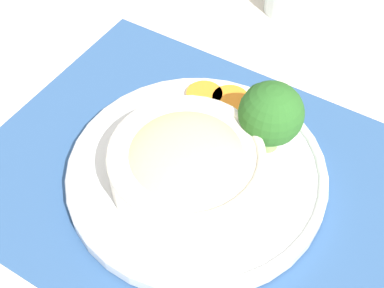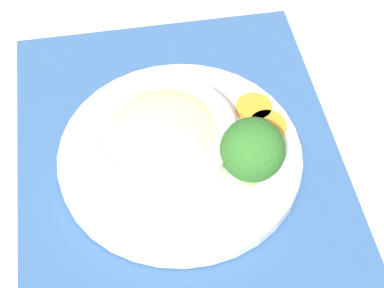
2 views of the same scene
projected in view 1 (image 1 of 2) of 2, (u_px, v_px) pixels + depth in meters
The scene contains 7 objects.
ground_plane at pixel (197, 180), 0.61m from camera, with size 4.00×4.00×0.00m, color beige.
placemat at pixel (197, 179), 0.61m from camera, with size 0.54×0.45×0.00m.
plate at pixel (197, 172), 0.60m from camera, with size 0.29×0.29×0.02m.
bowl at pixel (185, 162), 0.57m from camera, with size 0.17×0.17×0.06m.
broccoli_floret at pixel (271, 114), 0.58m from camera, with size 0.07×0.07×0.09m.
carrot_slice_near at pixel (230, 99), 0.66m from camera, with size 0.05×0.05×0.01m.
carrot_slice_middle at pixel (204, 95), 0.67m from camera, with size 0.05×0.05×0.01m.
Camera 1 is at (0.22, -0.29, 0.50)m, focal length 50.00 mm.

